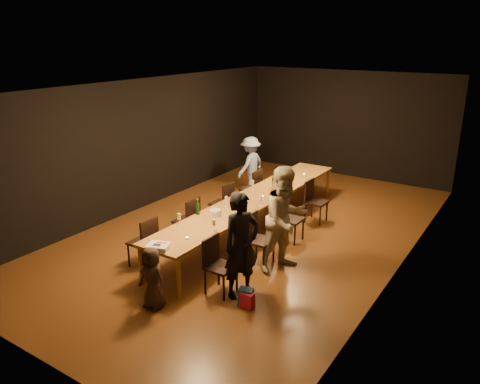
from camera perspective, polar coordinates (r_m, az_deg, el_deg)
The scene contains 30 objects.
ground at distance 9.88m, azimuth 1.77°, elevation -4.76°, with size 10.00×10.00×0.00m, color #4B2912.
room_shell at distance 9.26m, azimuth 1.90°, elevation 7.12°, with size 6.04×10.04×3.02m.
table at distance 9.63m, azimuth 1.81°, elevation -0.93°, with size 0.90×6.00×0.75m.
chair_right_0 at distance 7.45m, azimuth -2.34°, elevation -9.04°, with size 0.42×0.42×0.93m, color black, non-canonical shape.
chair_right_1 at distance 8.35m, azimuth 2.46°, elevation -5.84°, with size 0.42×0.42×0.93m, color black, non-canonical shape.
chair_right_2 at distance 9.32m, azimuth 6.26°, elevation -3.25°, with size 0.42×0.42×0.93m, color black, non-canonical shape.
chair_right_3 at distance 10.34m, azimuth 9.31°, elevation -1.15°, with size 0.42×0.42×0.93m, color black, non-canonical shape.
chair_left_0 at distance 8.46m, azimuth -11.81°, elevation -5.93°, with size 0.42×0.42×0.93m, color black, non-canonical shape.
chair_left_1 at distance 9.26m, azimuth -6.61°, elevation -3.42°, with size 0.42×0.42×0.93m, color black, non-canonical shape.
chair_left_2 at distance 10.15m, azimuth -2.30°, elevation -1.31°, with size 0.42×0.42×0.93m, color black, non-canonical shape.
chair_left_3 at distance 11.09m, azimuth 1.30°, elevation 0.46°, with size 0.42×0.42×0.93m, color black, non-canonical shape.
woman_birthday at distance 7.22m, azimuth 0.17°, elevation -6.53°, with size 0.62×0.41×1.71m, color black.
woman_tan at distance 8.05m, azimuth 5.55°, elevation -3.30°, with size 0.90×0.70×1.86m, color tan.
man_blue at distance 12.18m, azimuth 1.29°, elevation 3.40°, with size 0.93×0.54×1.45m, color #8A9FD6.
child at distance 7.20m, azimuth -10.64°, elevation -10.25°, with size 0.48×0.31×0.97m, color #3B2A21.
gift_bag_red at distance 7.23m, azimuth 0.90°, elevation -13.05°, with size 0.21×0.12×0.25m, color #CF1F4E.
gift_bag_blue at distance 7.28m, azimuth 0.72°, elevation -12.68°, with size 0.22×0.15×0.28m, color #2562A4.
birthday_cake at distance 7.45m, azimuth -9.93°, elevation -6.56°, with size 0.41×0.38×0.08m.
plate_stack at distance 8.63m, azimuth -3.04°, elevation -2.56°, with size 0.21×0.21×0.12m, color silver.
champagne_bottle at distance 8.69m, azimuth -5.20°, elevation -1.74°, with size 0.08×0.08×0.32m, color black, non-canonical shape.
ice_bucket at distance 10.15m, azimuth 4.49°, elevation 1.07°, with size 0.22×0.22×0.24m, color #B9B9BE.
wineglass_0 at distance 8.29m, azimuth -7.45°, elevation -3.27°, with size 0.06×0.06×0.21m, color beige, non-canonical shape.
wineglass_1 at distance 7.98m, azimuth -3.22°, elevation -4.04°, with size 0.06×0.06×0.21m, color beige, non-canonical shape.
wineglass_2 at distance 9.07m, azimuth -1.68°, elevation -1.16°, with size 0.06×0.06×0.21m, color silver, non-canonical shape.
wineglass_3 at distance 9.10m, azimuth 2.53°, elevation -1.11°, with size 0.06×0.06×0.21m, color beige, non-canonical shape.
wineglass_4 at distance 10.06m, azimuth 1.55°, elevation 0.86°, with size 0.06×0.06×0.21m, color silver, non-canonical shape.
wineglass_5 at distance 10.55m, azimuth 6.41°, elevation 1.59°, with size 0.06×0.06×0.21m, color silver, non-canonical shape.
tealight_near at distance 7.73m, azimuth -6.49°, elevation -5.62°, with size 0.05×0.05×0.03m, color #B2B7B2.
tealight_mid at distance 9.59m, azimuth 2.79°, elevation -0.62°, with size 0.05×0.05×0.03m, color #B2B7B2.
tealight_far at distance 11.22m, azimuth 7.82°, elevation 2.11°, with size 0.05×0.05×0.03m, color #B2B7B2.
Camera 1 is at (4.71, -7.75, 3.93)m, focal length 35.00 mm.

